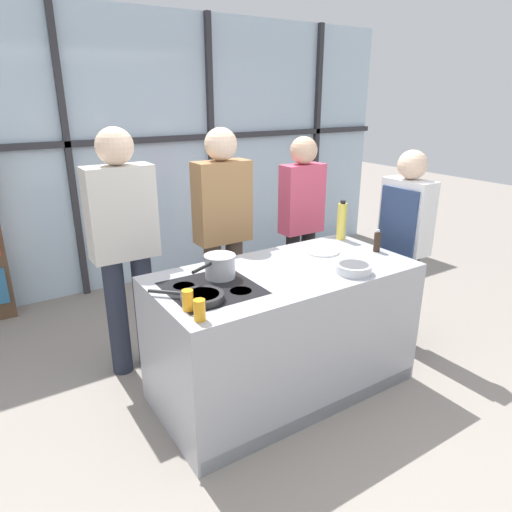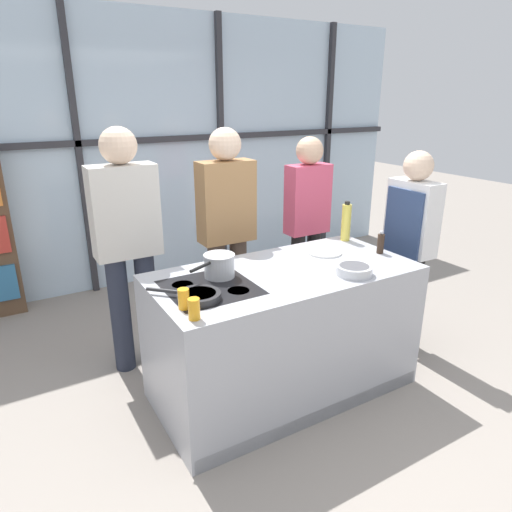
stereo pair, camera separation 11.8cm
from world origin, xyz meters
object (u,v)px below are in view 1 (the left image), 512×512
object	(u,v)px
saucepan	(220,266)
spectator_far_left	(124,240)
spectator_center_right	(301,217)
chef	(404,238)
pepper_grinder	(377,241)
frying_pan	(201,297)
juice_glass_near	(200,310)
spectator_center_left	(223,226)
mixing_bowl	(354,268)
white_plate	(322,251)
juice_glass_far	(188,300)
oil_bottle	(342,221)

from	to	relation	value
saucepan	spectator_far_left	bearing A→B (deg)	117.87
spectator_far_left	spectator_center_right	xyz separation A→B (m)	(1.58, -0.00, -0.06)
chef	pepper_grinder	xyz separation A→B (m)	(-0.42, -0.10, 0.07)
frying_pan	juice_glass_near	bearing A→B (deg)	-117.81
spectator_center_left	spectator_center_right	distance (m)	0.79
spectator_far_left	frying_pan	bearing A→B (deg)	97.31
spectator_far_left	saucepan	bearing A→B (deg)	117.87
spectator_far_left	saucepan	size ratio (longest dim) A/B	5.24
chef	mixing_bowl	size ratio (longest dim) A/B	6.89
frying_pan	mixing_bowl	world-z (taller)	mixing_bowl
spectator_center_right	white_plate	distance (m)	0.77
spectator_center_left	saucepan	size ratio (longest dim) A/B	5.14
mixing_bowl	juice_glass_far	world-z (taller)	juice_glass_far
chef	spectator_center_left	distance (m)	1.44
oil_bottle	spectator_center_right	bearing A→B (deg)	88.65
saucepan	juice_glass_near	xyz separation A→B (m)	(-0.36, -0.45, -0.02)
spectator_center_left	oil_bottle	size ratio (longest dim) A/B	5.65
spectator_far_left	oil_bottle	world-z (taller)	spectator_far_left
mixing_bowl	juice_glass_far	size ratio (longest dim) A/B	2.05
juice_glass_near	juice_glass_far	world-z (taller)	same
white_plate	juice_glass_far	world-z (taller)	juice_glass_far
spectator_center_right	oil_bottle	xyz separation A→B (m)	(-0.01, -0.52, 0.09)
spectator_center_right	spectator_far_left	bearing A→B (deg)	0.00
spectator_center_right	oil_bottle	distance (m)	0.53
oil_bottle	juice_glass_far	xyz separation A→B (m)	(-1.55, -0.50, -0.09)
juice_glass_near	pepper_grinder	bearing A→B (deg)	9.90
spectator_center_left	juice_glass_near	xyz separation A→B (m)	(-0.78, -1.16, -0.05)
frying_pan	mixing_bowl	size ratio (longest dim) A/B	1.54
spectator_center_left	juice_glass_near	bearing A→B (deg)	56.21
white_plate	mixing_bowl	bearing A→B (deg)	-103.34
mixing_bowl	pepper_grinder	bearing A→B (deg)	26.36
saucepan	pepper_grinder	distance (m)	1.21
pepper_grinder	juice_glass_far	size ratio (longest dim) A/B	1.51
mixing_bowl	juice_glass_near	xyz separation A→B (m)	(-1.12, -0.05, 0.02)
chef	oil_bottle	size ratio (longest dim) A/B	5.13
juice_glass_near	juice_glass_far	distance (m)	0.14
mixing_bowl	saucepan	bearing A→B (deg)	152.11
frying_pan	chef	bearing A→B (deg)	5.15
chef	mixing_bowl	xyz separation A→B (m)	(-0.87, -0.33, 0.02)
saucepan	juice_glass_near	size ratio (longest dim) A/B	3.03
juice_glass_far	frying_pan	bearing A→B (deg)	31.91
chef	spectator_center_left	bearing A→B (deg)	56.99
spectator_far_left	mixing_bowl	xyz separation A→B (m)	(1.13, -1.11, -0.09)
spectator_center_right	mixing_bowl	size ratio (longest dim) A/B	7.16
saucepan	white_plate	bearing A→B (deg)	1.56
juice_glass_near	spectator_far_left	bearing A→B (deg)	90.61
chef	juice_glass_far	bearing A→B (deg)	96.83
juice_glass_far	chef	bearing A→B (deg)	6.83
oil_bottle	juice_glass_far	bearing A→B (deg)	-162.14
chef	frying_pan	distance (m)	1.88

